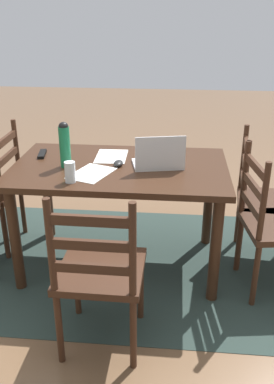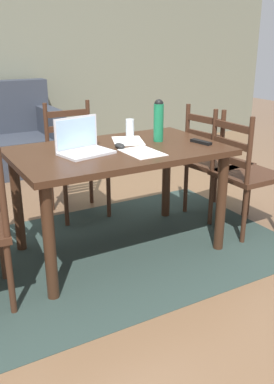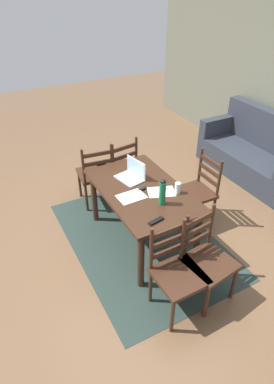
% 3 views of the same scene
% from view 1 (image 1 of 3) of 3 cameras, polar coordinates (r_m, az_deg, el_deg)
% --- Properties ---
extents(ground_plane, '(14.00, 14.00, 0.00)m').
position_cam_1_polar(ground_plane, '(3.12, -2.13, -9.51)').
color(ground_plane, brown).
extents(area_rug, '(2.39, 1.63, 0.01)m').
position_cam_1_polar(area_rug, '(3.12, -2.13, -9.46)').
color(area_rug, '#283833').
rests_on(area_rug, ground).
extents(dining_table, '(1.41, 0.86, 0.75)m').
position_cam_1_polar(dining_table, '(2.81, -2.32, 1.60)').
color(dining_table, '#382114').
rests_on(dining_table, ground).
extents(chair_left_near, '(0.48, 0.48, 0.95)m').
position_cam_1_polar(chair_left_near, '(3.09, 16.82, -1.11)').
color(chair_left_near, '#3D2316').
rests_on(chair_left_near, ground).
extents(chair_far_head, '(0.44, 0.44, 0.95)m').
position_cam_1_polar(chair_far_head, '(2.20, -5.08, -10.90)').
color(chair_far_head, '#3D2316').
rests_on(chair_far_head, ground).
extents(chair_left_far, '(0.50, 0.50, 0.95)m').
position_cam_1_polar(chair_left_far, '(2.78, 18.08, -4.20)').
color(chair_left_far, '#3D2316').
rests_on(chair_left_far, ground).
extents(laptop, '(0.36, 0.28, 0.23)m').
position_cam_1_polar(laptop, '(2.72, 2.96, 4.46)').
color(laptop, silver).
rests_on(laptop, dining_table).
extents(water_bottle, '(0.07, 0.07, 0.30)m').
position_cam_1_polar(water_bottle, '(2.75, -9.78, 6.45)').
color(water_bottle, '#197247').
rests_on(water_bottle, dining_table).
extents(drinking_glass, '(0.06, 0.06, 0.13)m').
position_cam_1_polar(drinking_glass, '(2.52, -9.06, 2.68)').
color(drinking_glass, silver).
rests_on(drinking_glass, dining_table).
extents(computer_mouse, '(0.06, 0.10, 0.03)m').
position_cam_1_polar(computer_mouse, '(2.77, -2.54, 3.94)').
color(computer_mouse, black).
rests_on(computer_mouse, dining_table).
extents(tv_remote, '(0.07, 0.18, 0.02)m').
position_cam_1_polar(tv_remote, '(3.04, -12.73, 5.06)').
color(tv_remote, black).
rests_on(tv_remote, dining_table).
extents(paper_stack_left, '(0.30, 0.35, 0.00)m').
position_cam_1_polar(paper_stack_left, '(2.66, -6.18, 2.54)').
color(paper_stack_left, white).
rests_on(paper_stack_left, dining_table).
extents(paper_stack_right, '(0.22, 0.30, 0.00)m').
position_cam_1_polar(paper_stack_right, '(2.95, -3.49, 4.84)').
color(paper_stack_right, white).
rests_on(paper_stack_right, dining_table).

